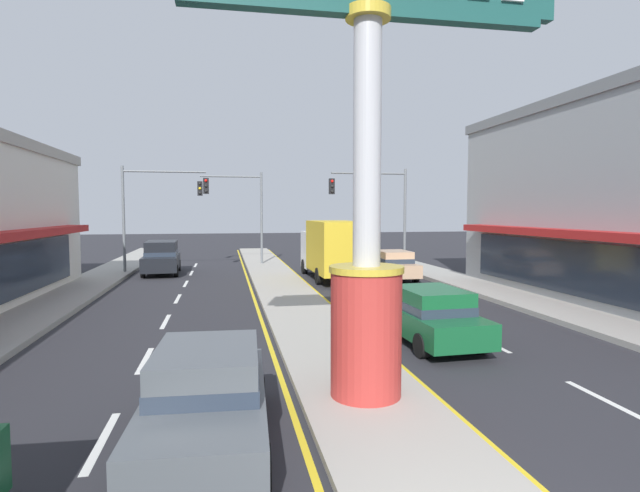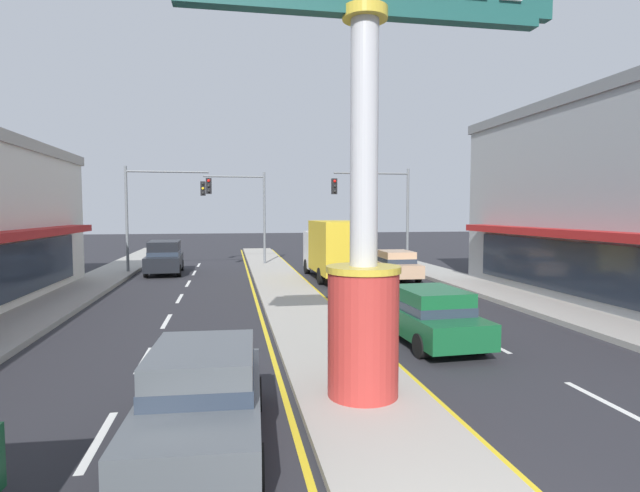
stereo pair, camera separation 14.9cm
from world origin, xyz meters
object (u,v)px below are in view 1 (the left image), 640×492
(sedan_far_right_lane, at_px, (207,397))
(box_truck_near_left_lane, at_px, (332,248))
(suv_far_left_oncoming, at_px, (162,257))
(traffic_light_left_side, at_px, (155,200))
(district_sign, at_px, (367,183))
(sedan_mid_left_lane, at_px, (429,315))
(traffic_light_right_side, at_px, (378,201))
(traffic_light_median_far, at_px, (239,203))
(sedan_near_right_lane, at_px, (393,264))

(sedan_far_right_lane, distance_m, box_truck_near_left_lane, 19.11)
(suv_far_left_oncoming, bearing_deg, traffic_light_left_side, 170.39)
(district_sign, height_order, box_truck_near_left_lane, district_sign)
(sedan_mid_left_lane, bearing_deg, box_truck_near_left_lane, 89.90)
(box_truck_near_left_lane, distance_m, suv_far_left_oncoming, 10.10)
(traffic_light_right_side, distance_m, box_truck_near_left_lane, 5.54)
(traffic_light_median_far, distance_m, sedan_near_right_lane, 11.83)
(district_sign, xyz_separation_m, box_truck_near_left_lane, (2.93, 16.88, -2.46))
(traffic_light_right_side, distance_m, sedan_mid_left_lane, 17.16)
(district_sign, bearing_deg, box_truck_near_left_lane, 80.14)
(district_sign, relative_size, traffic_light_right_side, 1.38)
(traffic_light_left_side, xyz_separation_m, box_truck_near_left_lane, (9.42, -4.28, -2.55))
(sedan_far_right_lane, bearing_deg, traffic_light_right_side, 66.45)
(sedan_far_right_lane, bearing_deg, district_sign, 24.07)
(traffic_light_right_side, bearing_deg, suv_far_left_oncoming, 176.18)
(traffic_light_right_side, relative_size, box_truck_near_left_lane, 0.89)
(traffic_light_left_side, relative_size, traffic_light_median_far, 1.00)
(box_truck_near_left_lane, bearing_deg, traffic_light_right_side, 43.55)
(district_sign, bearing_deg, sedan_near_right_lane, 69.38)
(sedan_far_right_lane, bearing_deg, traffic_light_median_far, 87.29)
(suv_far_left_oncoming, bearing_deg, box_truck_near_left_lane, -24.84)
(sedan_mid_left_lane, relative_size, suv_far_left_oncoming, 0.94)
(traffic_light_left_side, xyz_separation_m, sedan_far_right_lane, (3.59, -22.45, -3.46))
(traffic_light_right_side, bearing_deg, traffic_light_left_side, 176.05)
(district_sign, bearing_deg, traffic_light_median_far, 93.90)
(traffic_light_median_far, height_order, sedan_far_right_lane, traffic_light_median_far)
(sedan_far_right_lane, relative_size, sedan_mid_left_lane, 1.00)
(district_sign, height_order, sedan_near_right_lane, district_sign)
(suv_far_left_oncoming, bearing_deg, sedan_mid_left_lane, -62.17)
(box_truck_near_left_lane, distance_m, sedan_mid_left_lane, 13.07)
(traffic_light_median_far, relative_size, box_truck_near_left_lane, 0.89)
(traffic_light_left_side, xyz_separation_m, traffic_light_median_far, (4.81, 3.47, -0.05))
(sedan_far_right_lane, bearing_deg, box_truck_near_left_lane, 72.20)
(traffic_light_median_far, distance_m, box_truck_near_left_lane, 9.36)
(sedan_far_right_lane, bearing_deg, suv_far_left_oncoming, 98.39)
(sedan_near_right_lane, xyz_separation_m, suv_far_left_oncoming, (-12.42, 4.61, 0.20))
(box_truck_near_left_lane, xyz_separation_m, sedan_mid_left_lane, (-0.02, -13.04, -0.91))
(district_sign, height_order, sedan_far_right_lane, district_sign)
(sedan_mid_left_lane, bearing_deg, traffic_light_left_side, 118.49)
(box_truck_near_left_lane, bearing_deg, sedan_near_right_lane, -6.65)
(traffic_light_left_side, bearing_deg, sedan_mid_left_lane, -61.51)
(sedan_near_right_lane, bearing_deg, sedan_far_right_lane, -117.12)
(sedan_far_right_lane, bearing_deg, sedan_near_right_lane, 62.88)
(sedan_near_right_lane, xyz_separation_m, box_truck_near_left_lane, (-3.27, 0.38, 0.91))
(traffic_light_left_side, bearing_deg, district_sign, -72.94)
(box_truck_near_left_lane, height_order, sedan_mid_left_lane, box_truck_near_left_lane)
(traffic_light_left_side, height_order, sedan_far_right_lane, traffic_light_left_side)
(traffic_light_left_side, distance_m, sedan_far_right_lane, 23.00)
(sedan_mid_left_lane, height_order, suv_far_left_oncoming, suv_far_left_oncoming)
(traffic_light_left_side, relative_size, traffic_light_right_side, 1.00)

